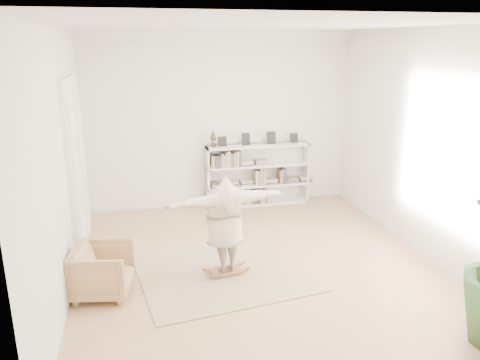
# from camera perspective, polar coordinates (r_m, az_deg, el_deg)

# --- Properties ---
(floor) EXTENTS (6.00, 6.00, 0.00)m
(floor) POSITION_cam_1_polar(r_m,az_deg,el_deg) (7.48, 2.12, -10.35)
(floor) COLOR tan
(floor) RESTS_ON ground
(room_shell) EXTENTS (6.00, 6.00, 6.00)m
(room_shell) POSITION_cam_1_polar(r_m,az_deg,el_deg) (9.53, -2.40, 17.33)
(room_shell) COLOR silver
(room_shell) RESTS_ON floor
(doors) EXTENTS (0.09, 1.78, 2.92)m
(doors) POSITION_cam_1_polar(r_m,az_deg,el_deg) (8.04, -19.26, 1.35)
(doors) COLOR white
(doors) RESTS_ON floor
(bookshelf) EXTENTS (2.20, 0.35, 1.64)m
(bookshelf) POSITION_cam_1_polar(r_m,az_deg,el_deg) (9.97, 2.14, 0.56)
(bookshelf) COLOR silver
(bookshelf) RESTS_ON floor
(armchair) EXTENTS (0.90, 0.89, 0.71)m
(armchair) POSITION_cam_1_polar(r_m,az_deg,el_deg) (6.82, -16.40, -10.56)
(armchair) COLOR tan
(armchair) RESTS_ON floor
(rug) EXTENTS (2.75, 2.32, 0.02)m
(rug) POSITION_cam_1_polar(r_m,az_deg,el_deg) (7.20, -1.75, -11.39)
(rug) COLOR tan
(rug) RESTS_ON floor
(rocker_board) EXTENTS (0.50, 0.34, 0.10)m
(rocker_board) POSITION_cam_1_polar(r_m,az_deg,el_deg) (7.17, -1.75, -11.01)
(rocker_board) COLOR brown
(rocker_board) RESTS_ON rug
(person) EXTENTS (1.84, 0.73, 1.46)m
(person) POSITION_cam_1_polar(r_m,az_deg,el_deg) (6.84, -1.81, -5.18)
(person) COLOR #C7B395
(person) RESTS_ON rocker_board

